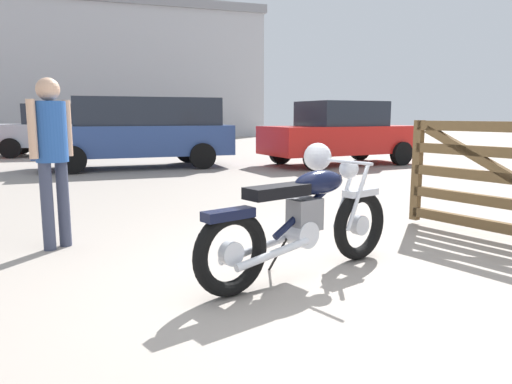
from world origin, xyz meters
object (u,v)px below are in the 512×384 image
at_px(vintage_motorcycle, 306,216).
at_px(white_estate_far, 140,130).
at_px(pale_sedan_back, 341,133).
at_px(bystander, 52,145).
at_px(blue_hatchback_right, 60,130).

height_order(vintage_motorcycle, white_estate_far, white_estate_far).
relative_size(vintage_motorcycle, white_estate_far, 0.42).
bearing_deg(pale_sedan_back, white_estate_far, 161.57).
height_order(pale_sedan_back, white_estate_far, white_estate_far).
bearing_deg(pale_sedan_back, bystander, -143.71).
height_order(white_estate_far, blue_hatchback_right, white_estate_far).
height_order(vintage_motorcycle, bystander, bystander).
bearing_deg(white_estate_far, pale_sedan_back, 168.01).
xyz_separation_m(bystander, pale_sedan_back, (7.25, 5.75, -0.18)).
height_order(bystander, blue_hatchback_right, blue_hatchback_right).
bearing_deg(pale_sedan_back, vintage_motorcycle, -128.10).
bearing_deg(bystander, blue_hatchback_right, 143.91).
xyz_separation_m(pale_sedan_back, blue_hatchback_right, (-6.69, 6.40, 0.00)).
bearing_deg(bystander, vintage_motorcycle, 14.00).
distance_m(vintage_motorcycle, blue_hatchback_right, 13.91).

